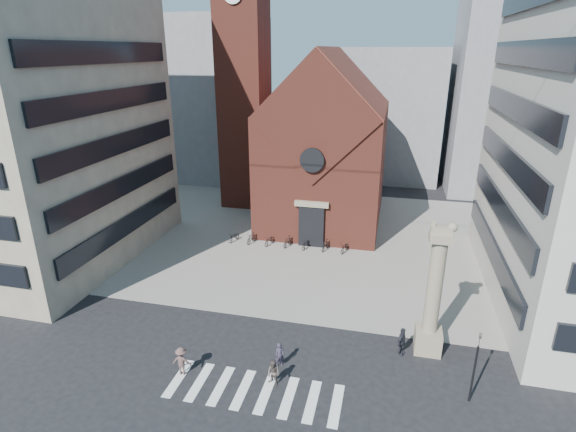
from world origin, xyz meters
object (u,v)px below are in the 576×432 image
(lion_column, at_px, (433,302))
(scooter_0, at_px, (234,237))
(pedestrian_1, at_px, (274,373))
(traffic_light, at_px, (475,366))
(pedestrian_2, at_px, (402,341))
(pedestrian_0, at_px, (280,355))

(lion_column, height_order, scooter_0, lion_column)
(lion_column, relative_size, pedestrian_1, 5.43)
(traffic_light, distance_m, pedestrian_1, 10.72)
(pedestrian_2, bearing_deg, pedestrian_1, 144.89)
(lion_column, distance_m, traffic_light, 4.62)
(lion_column, relative_size, pedestrian_0, 5.54)
(scooter_0, bearing_deg, pedestrian_0, -46.52)
(lion_column, height_order, pedestrian_1, lion_column)
(pedestrian_0, xyz_separation_m, scooter_0, (-8.95, 16.86, -0.28))
(pedestrian_1, xyz_separation_m, pedestrian_2, (6.95, 4.46, 0.13))
(traffic_light, relative_size, scooter_0, 2.47)
(lion_column, distance_m, pedestrian_1, 10.38)
(traffic_light, relative_size, pedestrian_2, 2.32)
(lion_column, relative_size, pedestrian_2, 4.68)
(traffic_light, xyz_separation_m, pedestrian_0, (-10.60, 0.39, -1.50))
(lion_column, height_order, traffic_light, lion_column)
(lion_column, xyz_separation_m, pedestrian_0, (-8.61, -3.61, -2.67))
(pedestrian_1, bearing_deg, pedestrian_2, 57.36)
(lion_column, height_order, pedestrian_2, lion_column)
(pedestrian_0, distance_m, pedestrian_2, 7.56)
(traffic_light, relative_size, pedestrian_0, 2.74)
(scooter_0, bearing_deg, lion_column, -21.51)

